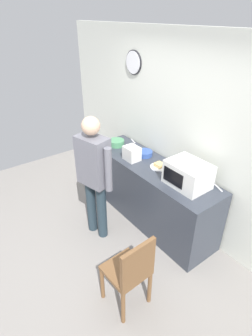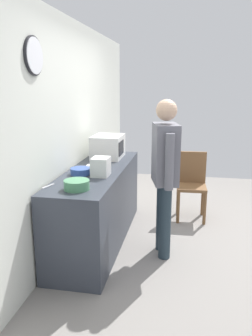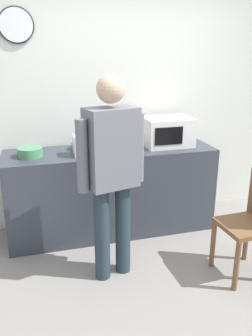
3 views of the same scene
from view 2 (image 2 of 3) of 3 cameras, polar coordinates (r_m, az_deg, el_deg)
ground_plane at (r=4.31m, az=12.35°, el=-11.94°), size 6.00×6.00×0.00m
back_wall at (r=4.17m, az=-9.32°, el=6.10°), size 5.40×0.13×2.60m
kitchen_counter at (r=4.07m, az=-4.76°, el=-6.33°), size 2.15×0.62×0.91m
microwave at (r=4.50m, az=-3.07°, el=3.65°), size 0.50×0.39×0.30m
sandwich_plate at (r=4.04m, az=-5.05°, el=0.56°), size 0.24×0.24×0.07m
salad_bowl at (r=3.18m, az=-8.37°, el=-2.83°), size 0.24×0.24×0.09m
cereal_bowl at (r=3.70m, az=-7.70°, el=-0.54°), size 0.23×0.23×0.07m
toaster at (r=3.61m, az=-4.31°, el=0.24°), size 0.22×0.18×0.20m
fork_utensil at (r=4.85m, az=-5.21°, el=2.61°), size 0.17×0.08×0.01m
spoon_utensil at (r=3.33m, az=-13.10°, el=-3.02°), size 0.17×0.07×0.01m
person_standing at (r=3.60m, az=6.62°, el=0.10°), size 0.58×0.33×1.72m
wooden_chair at (r=4.84m, az=11.06°, el=-2.34°), size 0.42×0.42×0.94m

